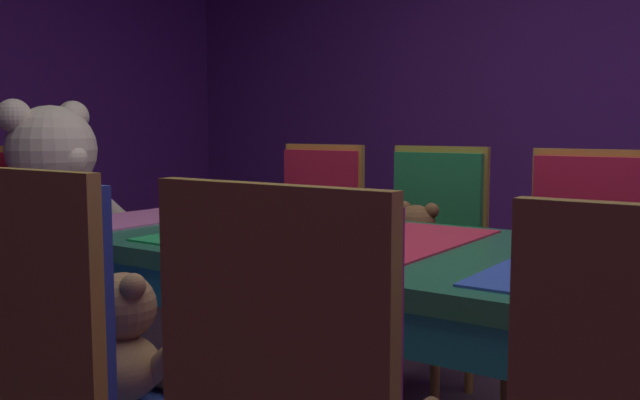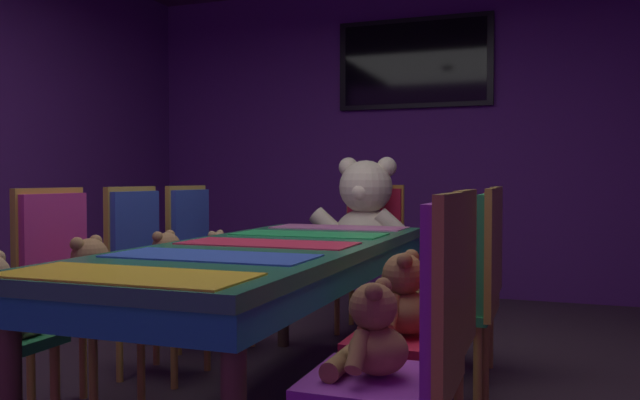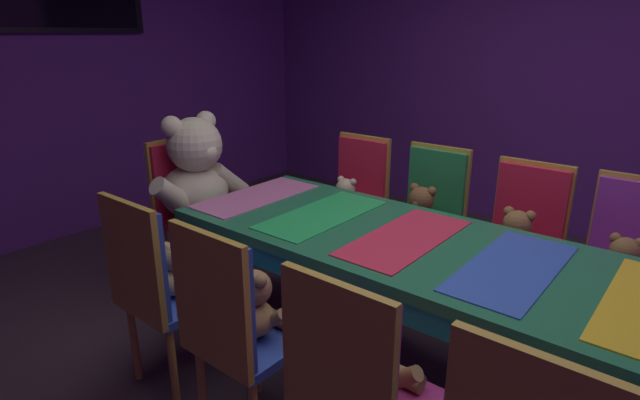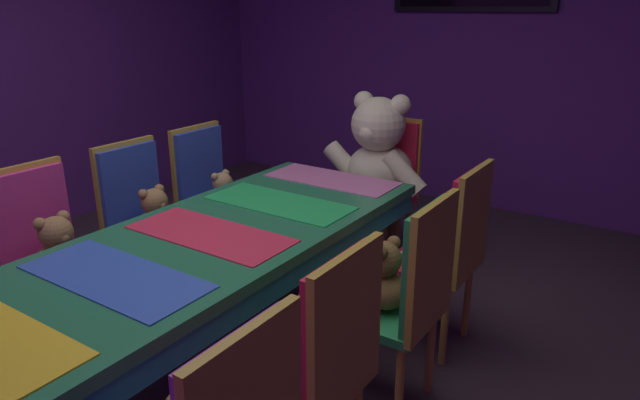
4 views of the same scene
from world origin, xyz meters
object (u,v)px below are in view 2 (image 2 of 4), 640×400
at_px(banquet_table, 268,263).
at_px(teddy_right_0, 372,335).
at_px(teddy_left_2, 168,264).
at_px(teddy_right_1, 402,300).
at_px(chair_right_2, 474,277).
at_px(throne_chair, 372,241).
at_px(wall_tv, 414,63).
at_px(teddy_left_1, 91,278).
at_px(chair_left_3, 198,250).
at_px(teddy_right_2, 440,276).
at_px(chair_right_1, 443,300).
at_px(chair_left_1, 64,276).
at_px(teddy_left_3, 219,256).
at_px(chair_right_3, 481,261).
at_px(teddy_right_3, 453,264).
at_px(king_teddy_bear, 365,219).
at_px(chair_right_0, 422,333).
at_px(chair_left_2, 144,261).

height_order(banquet_table, teddy_right_0, banquet_table).
distance_m(teddy_left_2, teddy_right_1, 1.49).
relative_size(chair_right_2, throne_chair, 1.00).
height_order(teddy_left_2, throne_chair, throne_chair).
relative_size(teddy_right_0, wall_tv, 0.21).
distance_m(teddy_left_1, chair_left_3, 1.13).
xyz_separation_m(teddy_right_1, chair_right_2, (0.18, 0.60, 0.01)).
bearing_deg(teddy_right_2, wall_tv, -75.95).
bearing_deg(chair_right_1, teddy_left_1, 0.03).
bearing_deg(teddy_left_1, chair_left_1, 180.00).
bearing_deg(teddy_left_3, teddy_right_1, -39.50).
height_order(chair_left_1, teddy_right_1, chair_left_1).
bearing_deg(chair_left_1, teddy_right_0, -18.19).
xyz_separation_m(chair_right_2, chair_right_3, (-0.03, 0.56, 0.00)).
bearing_deg(wall_tv, chair_right_2, -73.18).
distance_m(teddy_right_0, chair_right_1, 0.52).
height_order(teddy_right_3, king_teddy_bear, king_teddy_bear).
height_order(teddy_right_1, throne_chair, throne_chair).
distance_m(teddy_left_1, chair_right_0, 1.62).
bearing_deg(teddy_left_1, teddy_right_3, 39.91).
distance_m(chair_left_2, teddy_left_3, 0.56).
height_order(teddy_right_0, king_teddy_bear, king_teddy_bear).
relative_size(teddy_left_2, teddy_right_1, 0.97).
xyz_separation_m(chair_right_3, teddy_right_3, (-0.14, 0.00, -0.02)).
relative_size(teddy_left_1, chair_left_2, 0.34).
distance_m(chair_left_2, chair_right_3, 1.76).
distance_m(teddy_right_1, wall_tv, 3.76).
distance_m(teddy_right_2, teddy_right_3, 0.56).
height_order(banquet_table, teddy_left_1, teddy_left_1).
height_order(chair_left_3, teddy_right_0, chair_left_3).
distance_m(chair_right_0, teddy_right_0, 0.14).
bearing_deg(teddy_left_3, chair_left_2, -105.45).
height_order(teddy_right_2, wall_tv, wall_tv).
height_order(teddy_left_1, chair_right_3, chair_right_3).
bearing_deg(banquet_table, teddy_left_1, -156.88).
bearing_deg(teddy_left_2, chair_left_3, 104.45).
relative_size(teddy_left_3, teddy_right_3, 0.96).
distance_m(chair_right_0, wall_tv, 4.26).
relative_size(chair_left_3, throne_chair, 1.00).
distance_m(chair_left_1, throne_chair, 2.19).
height_order(chair_right_1, king_teddy_bear, king_teddy_bear).
bearing_deg(teddy_left_1, throne_chair, 70.86).
relative_size(teddy_left_2, teddy_right_0, 1.08).
height_order(teddy_left_2, king_teddy_bear, king_teddy_bear).
xyz_separation_m(chair_left_2, throne_chair, (0.85, 1.43, 0.00)).
xyz_separation_m(teddy_left_2, teddy_right_3, (1.38, 0.57, -0.01)).
distance_m(chair_left_1, teddy_right_3, 1.91).
bearing_deg(wall_tv, teddy_right_2, -75.95).
distance_m(teddy_left_2, chair_right_1, 1.62).
xyz_separation_m(chair_left_1, teddy_left_1, (0.15, 0.00, -0.00)).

